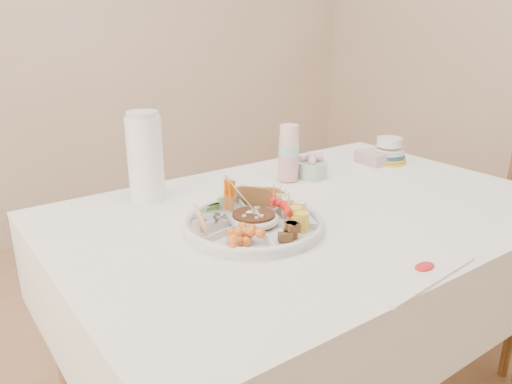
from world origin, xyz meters
TOP-DOWN VIEW (x-y plane):
  - wall_back at (0.00, 2.00)m, footprint 4.00×0.02m
  - dining_table at (0.00, 0.00)m, footprint 1.52×1.02m
  - party_tray at (-0.23, -0.02)m, footprint 0.44×0.44m
  - bean_dip at (-0.23, -0.02)m, footprint 0.14×0.14m
  - tortillas at (-0.14, 0.06)m, footprint 0.12×0.12m
  - carrot_cucumber at (-0.26, 0.10)m, footprint 0.12×0.12m
  - pita_raisins at (-0.36, 0.02)m, footprint 0.14×0.14m
  - cherries at (-0.33, -0.11)m, footprint 0.14×0.14m
  - granola_chunks at (-0.21, -0.15)m, footprint 0.11×0.11m
  - banana_tomato at (-0.11, -0.07)m, footprint 0.14×0.14m
  - cup_stack at (0.12, 0.25)m, footprint 0.08×0.08m
  - thermos at (-0.37, 0.37)m, footprint 0.13×0.13m
  - flower_bowl at (0.21, 0.24)m, footprint 0.15×0.15m
  - napkin_stack at (0.55, 0.23)m, footprint 0.15×0.13m
  - plate_stack at (0.59, 0.20)m, footprint 0.17×0.17m
  - placemat at (-0.08, -0.45)m, footprint 0.34×0.14m

SIDE VIEW (x-z plane):
  - dining_table at x=0.00m, z-range 0.00..0.76m
  - placemat at x=-0.08m, z-range 0.76..0.76m
  - party_tray at x=-0.23m, z-range 0.76..0.80m
  - napkin_stack at x=0.55m, z-range 0.76..0.80m
  - bean_dip at x=-0.23m, z-range 0.77..0.81m
  - cherries at x=-0.33m, z-range 0.77..0.82m
  - granola_chunks at x=-0.21m, z-range 0.77..0.82m
  - flower_bowl at x=0.21m, z-range 0.76..0.84m
  - tortillas at x=-0.14m, z-range 0.77..0.83m
  - pita_raisins at x=-0.36m, z-range 0.77..0.83m
  - plate_stack at x=0.59m, z-range 0.76..0.85m
  - banana_tomato at x=-0.11m, z-range 0.77..0.87m
  - carrot_cucumber at x=-0.26m, z-range 0.77..0.87m
  - cup_stack at x=0.12m, z-range 0.76..0.96m
  - thermos at x=-0.37m, z-range 0.76..1.04m
  - wall_back at x=0.00m, z-range 0.00..2.70m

